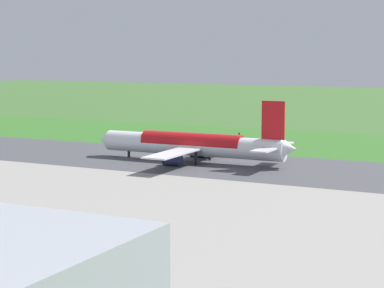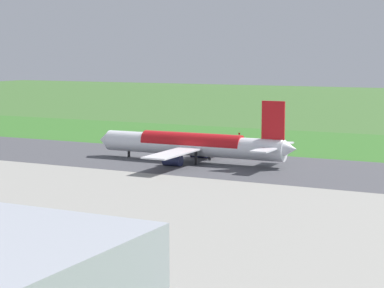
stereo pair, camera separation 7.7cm
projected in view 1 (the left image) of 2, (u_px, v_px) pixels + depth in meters
The scene contains 7 objects.
ground_plane at pixel (228, 165), 172.17m from camera, with size 800.00×800.00×0.00m, color #3D662D.
runway_asphalt at pixel (228, 165), 172.17m from camera, with size 600.00×39.35×0.06m, color #47474C.
apron_concrete at pixel (110, 205), 126.41m from camera, with size 440.00×110.00×0.05m, color gray.
grass_verge_foreground at pixel (283, 146), 207.60m from camera, with size 600.00×80.00×0.04m, color #346B27.
airliner_main at pixel (193, 145), 175.82m from camera, with size 54.02×44.09×15.88m.
no_stopping_sign at pixel (239, 136), 218.12m from camera, with size 0.60×0.10×2.58m.
traffic_cone_orange at pixel (215, 140), 217.67m from camera, with size 0.40×0.40×0.55m, color orange.
Camera 1 is at (-68.87, 155.81, 26.97)m, focal length 66.50 mm.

